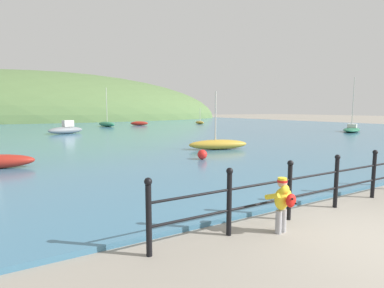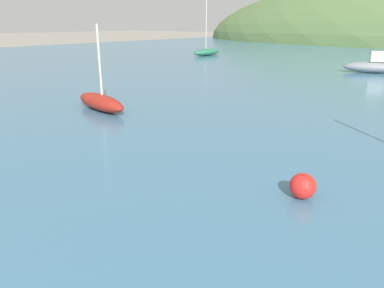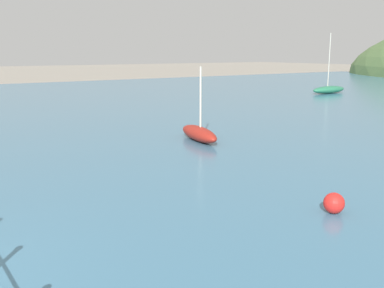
% 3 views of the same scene
% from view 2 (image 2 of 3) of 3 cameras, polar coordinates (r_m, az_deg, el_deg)
% --- Properties ---
extents(boat_white_sailboat, '(1.11, 3.58, 4.44)m').
position_cam_2_polar(boat_white_sailboat, '(32.23, 2.31, 13.87)').
color(boat_white_sailboat, '#287551').
rests_on(boat_white_sailboat, water).
extents(boat_mid_harbor, '(2.70, 1.18, 2.60)m').
position_cam_2_polar(boat_mid_harbor, '(12.14, -13.76, 6.28)').
color(boat_mid_harbor, maroon).
rests_on(boat_mid_harbor, water).
extents(boat_nearest_quay, '(3.18, 1.95, 1.16)m').
position_cam_2_polar(boat_nearest_quay, '(23.04, 25.94, 10.64)').
color(boat_nearest_quay, gray).
rests_on(boat_nearest_quay, water).
extents(mooring_buoy, '(0.41, 0.41, 0.41)m').
position_cam_2_polar(mooring_buoy, '(6.11, 16.53, -6.15)').
color(mooring_buoy, red).
rests_on(mooring_buoy, water).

